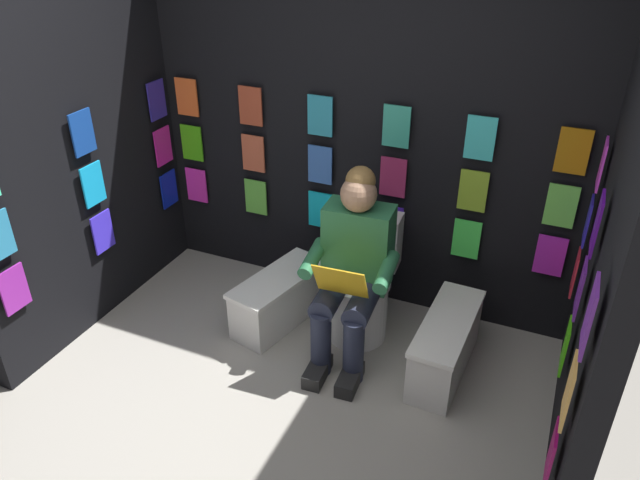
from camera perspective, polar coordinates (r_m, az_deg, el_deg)
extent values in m
plane|color=#9E998E|center=(3.25, -8.80, -21.00)|extent=(30.00, 30.00, 0.00)
cube|color=black|center=(3.90, 3.98, 11.05)|extent=(2.99, 0.10, 2.50)
cube|color=#EE2DB7|center=(4.62, -11.57, 5.08)|extent=(0.17, 0.01, 0.26)
cube|color=#5CB73B|center=(4.37, -6.07, 4.05)|extent=(0.17, 0.01, 0.26)
cube|color=#0AACC8|center=(4.16, 0.01, 2.86)|extent=(0.17, 0.01, 0.26)
cube|color=#5229DE|center=(4.01, 6.62, 1.53)|extent=(0.17, 0.01, 0.26)
cube|color=#3DDE48|center=(3.92, 13.65, 0.09)|extent=(0.17, 0.01, 0.26)
cube|color=#B120B8|center=(3.89, 20.89, -1.39)|extent=(0.17, 0.01, 0.26)
cube|color=#44B013|center=(4.50, -12.00, 8.95)|extent=(0.17, 0.01, 0.26)
cube|color=#BC5235|center=(4.24, -6.31, 8.13)|extent=(0.17, 0.01, 0.26)
cube|color=#2D5AAD|center=(4.02, 0.01, 7.11)|extent=(0.17, 0.01, 0.26)
cube|color=#96224F|center=(3.87, 6.91, 5.90)|extent=(0.17, 0.01, 0.26)
cube|color=#7DA423|center=(3.77, 14.25, 4.51)|extent=(0.17, 0.01, 0.26)
cube|color=#64C845|center=(3.74, 21.80, 3.00)|extent=(0.17, 0.01, 0.26)
cube|color=orange|center=(4.39, -12.46, 13.03)|extent=(0.17, 0.01, 0.26)
cube|color=#A23E25|center=(4.12, -6.57, 12.45)|extent=(0.17, 0.01, 0.26)
cube|color=teal|center=(3.91, 0.01, 11.64)|extent=(0.17, 0.01, 0.26)
cube|color=teal|center=(3.74, 7.22, 10.58)|extent=(0.17, 0.01, 0.26)
cube|color=#33BDBE|center=(3.64, 14.90, 9.27)|extent=(0.17, 0.01, 0.26)
cube|color=#A06208|center=(3.61, 22.79, 7.73)|extent=(0.17, 0.01, 0.26)
cube|color=black|center=(2.85, 26.22, 0.47)|extent=(0.10, 1.77, 2.50)
cube|color=#F1293E|center=(3.77, 22.93, -2.85)|extent=(0.01, 0.17, 0.26)
cube|color=#44C613|center=(3.18, 22.14, -9.27)|extent=(0.01, 0.17, 0.26)
cube|color=#8E0A50|center=(2.64, 20.96, -18.44)|extent=(0.01, 0.17, 0.26)
cube|color=#2C20C3|center=(3.62, 23.95, 1.63)|extent=(0.01, 0.17, 0.26)
cube|color=#642196|center=(2.99, 23.35, -4.25)|extent=(0.01, 0.17, 0.26)
cube|color=#EAAB4E|center=(2.41, 22.41, -13.06)|extent=(0.01, 0.17, 0.26)
cube|color=#D939DD|center=(3.49, 25.07, 6.47)|extent=(0.01, 0.17, 0.26)
cube|color=#4F0E92|center=(2.83, 24.68, 1.39)|extent=(0.01, 0.17, 0.26)
cube|color=#682799|center=(2.21, 24.07, -6.63)|extent=(0.01, 0.17, 0.26)
cube|color=black|center=(3.94, -22.33, 9.07)|extent=(0.10, 1.77, 2.50)
cube|color=purple|center=(3.74, -26.91, -4.18)|extent=(0.01, 0.17, 0.26)
cube|color=#402FE8|center=(4.13, -19.82, 0.72)|extent=(0.01, 0.17, 0.26)
cube|color=#0D21AC|center=(4.61, -14.07, 4.68)|extent=(0.01, 0.17, 0.26)
cube|color=#16ABF1|center=(3.99, -20.63, 4.92)|extent=(0.01, 0.17, 0.26)
cube|color=#D01D97|center=(4.48, -14.59, 8.56)|extent=(0.01, 0.17, 0.26)
cube|color=#163F98|center=(3.87, -21.51, 9.40)|extent=(0.01, 0.17, 0.26)
cube|color=navy|center=(4.37, -15.15, 12.63)|extent=(0.01, 0.17, 0.26)
cylinder|color=white|center=(3.89, 3.55, -6.52)|extent=(0.38, 0.38, 0.40)
cylinder|color=white|center=(3.77, 3.65, -3.93)|extent=(0.41, 0.41, 0.02)
cube|color=white|center=(3.89, 4.82, 0.14)|extent=(0.39, 0.21, 0.36)
cylinder|color=white|center=(3.82, 4.46, -0.48)|extent=(0.39, 0.10, 0.39)
cube|color=#286B42|center=(3.60, 3.62, -0.57)|extent=(0.41, 0.25, 0.52)
sphere|color=tan|center=(3.41, 3.67, 4.34)|extent=(0.21, 0.21, 0.21)
sphere|color=olive|center=(3.41, 3.85, 5.58)|extent=(0.17, 0.17, 0.17)
cylinder|color=#23283D|center=(3.55, 4.13, -5.80)|extent=(0.18, 0.41, 0.15)
cylinder|color=#23283D|center=(3.59, 1.05, -5.19)|extent=(0.18, 0.41, 0.15)
cylinder|color=#23283D|center=(3.55, 3.18, -10.38)|extent=(0.12, 0.12, 0.42)
cylinder|color=#23283D|center=(3.60, 0.08, -9.70)|extent=(0.12, 0.12, 0.42)
cube|color=black|center=(3.62, 2.82, -12.98)|extent=(0.13, 0.27, 0.09)
cube|color=black|center=(3.66, -0.24, -12.28)|extent=(0.13, 0.27, 0.09)
cylinder|color=#286B42|center=(3.42, 6.29, -3.01)|extent=(0.11, 0.31, 0.13)
cylinder|color=#286B42|center=(3.52, -0.66, -1.72)|extent=(0.11, 0.31, 0.13)
cube|color=gold|center=(3.34, 1.94, -3.96)|extent=(0.31, 0.15, 0.23)
cube|color=white|center=(3.71, 11.73, -9.87)|extent=(0.28, 0.75, 0.34)
cube|color=white|center=(3.60, 12.03, -7.59)|extent=(0.29, 0.78, 0.03)
cube|color=white|center=(4.04, -3.84, -5.72)|extent=(0.42, 0.74, 0.32)
cube|color=white|center=(3.94, -3.92, -3.65)|extent=(0.45, 0.77, 0.03)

